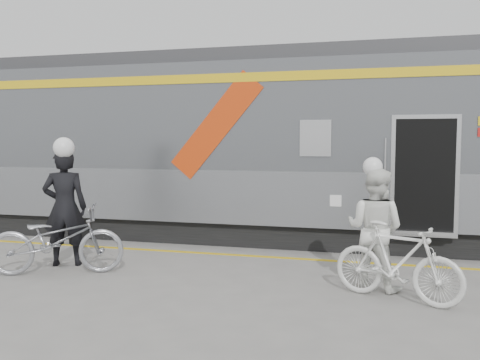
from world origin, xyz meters
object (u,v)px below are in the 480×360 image
(man, at_px, (65,207))
(woman, at_px, (375,229))
(bicycle_left, at_px, (57,240))
(bicycle_right, at_px, (397,262))

(man, bearing_deg, woman, 156.38)
(man, relative_size, bicycle_left, 0.95)
(man, bearing_deg, bicycle_left, 87.04)
(woman, bearing_deg, bicycle_right, 141.03)
(woman, bearing_deg, bicycle_left, 27.92)
(man, height_order, bicycle_left, man)
(bicycle_left, height_order, woman, woman)
(bicycle_left, bearing_deg, bicycle_right, -113.60)
(man, xyz_separation_m, bicycle_right, (5.58, -0.61, -0.49))
(bicycle_left, xyz_separation_m, bicycle_right, (5.38, -0.06, -0.02))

